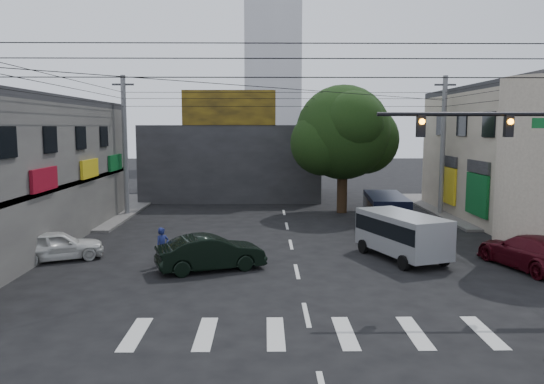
{
  "coord_description": "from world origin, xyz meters",
  "views": [
    {
      "loc": [
        -1.29,
        -19.04,
        5.88
      ],
      "look_at": [
        -0.99,
        4.0,
        3.03
      ],
      "focal_mm": 35.0,
      "sensor_mm": 36.0,
      "label": 1
    }
  ],
  "objects_px": {
    "navy_van": "(386,214)",
    "utility_pole_far_left": "(125,146)",
    "maroon_sedan": "(530,252)",
    "dark_sedan": "(211,253)",
    "traffic_gantry": "(531,157)",
    "street_tree": "(343,133)",
    "silver_minivan": "(402,237)",
    "utility_pole_far_right": "(443,146)",
    "white_compact": "(57,245)",
    "traffic_officer": "(163,247)"
  },
  "relations": [
    {
      "from": "navy_van",
      "to": "utility_pole_far_left",
      "type": "bearing_deg",
      "value": 74.68
    },
    {
      "from": "maroon_sedan",
      "to": "navy_van",
      "type": "relative_size",
      "value": 1.0
    },
    {
      "from": "utility_pole_far_left",
      "to": "maroon_sedan",
      "type": "distance_m",
      "value": 24.71
    },
    {
      "from": "dark_sedan",
      "to": "traffic_gantry",
      "type": "bearing_deg",
      "value": -126.06
    },
    {
      "from": "street_tree",
      "to": "traffic_gantry",
      "type": "distance_m",
      "value": 18.42
    },
    {
      "from": "utility_pole_far_left",
      "to": "dark_sedan",
      "type": "distance_m",
      "value": 15.84
    },
    {
      "from": "dark_sedan",
      "to": "silver_minivan",
      "type": "height_order",
      "value": "silver_minivan"
    },
    {
      "from": "street_tree",
      "to": "traffic_gantry",
      "type": "bearing_deg",
      "value": -78.01
    },
    {
      "from": "utility_pole_far_right",
      "to": "navy_van",
      "type": "distance_m",
      "value": 8.5
    },
    {
      "from": "white_compact",
      "to": "dark_sedan",
      "type": "bearing_deg",
      "value": -127.76
    },
    {
      "from": "maroon_sedan",
      "to": "silver_minivan",
      "type": "xyz_separation_m",
      "value": [
        -4.92,
        1.69,
        0.29
      ]
    },
    {
      "from": "silver_minivan",
      "to": "traffic_officer",
      "type": "height_order",
      "value": "silver_minivan"
    },
    {
      "from": "utility_pole_far_left",
      "to": "maroon_sedan",
      "type": "height_order",
      "value": "utility_pole_far_left"
    },
    {
      "from": "utility_pole_far_right",
      "to": "maroon_sedan",
      "type": "relative_size",
      "value": 1.71
    },
    {
      "from": "utility_pole_far_right",
      "to": "traffic_officer",
      "type": "distance_m",
      "value": 21.07
    },
    {
      "from": "silver_minivan",
      "to": "traffic_gantry",
      "type": "bearing_deg",
      "value": -168.82
    },
    {
      "from": "utility_pole_far_left",
      "to": "traffic_officer",
      "type": "relative_size",
      "value": 5.59
    },
    {
      "from": "dark_sedan",
      "to": "traffic_officer",
      "type": "distance_m",
      "value": 2.22
    },
    {
      "from": "white_compact",
      "to": "maroon_sedan",
      "type": "relative_size",
      "value": 0.79
    },
    {
      "from": "navy_van",
      "to": "traffic_officer",
      "type": "xyz_separation_m",
      "value": [
        -11.1,
        -7.16,
        -0.22
      ]
    },
    {
      "from": "traffic_officer",
      "to": "navy_van",
      "type": "bearing_deg",
      "value": -9.62
    },
    {
      "from": "utility_pole_far_right",
      "to": "white_compact",
      "type": "height_order",
      "value": "utility_pole_far_right"
    },
    {
      "from": "white_compact",
      "to": "utility_pole_far_left",
      "type": "bearing_deg",
      "value": -24.09
    },
    {
      "from": "utility_pole_far_right",
      "to": "traffic_officer",
      "type": "height_order",
      "value": "utility_pole_far_right"
    },
    {
      "from": "utility_pole_far_right",
      "to": "silver_minivan",
      "type": "relative_size",
      "value": 1.79
    },
    {
      "from": "dark_sedan",
      "to": "silver_minivan",
      "type": "bearing_deg",
      "value": -98.34
    },
    {
      "from": "street_tree",
      "to": "dark_sedan",
      "type": "bearing_deg",
      "value": -117.15
    },
    {
      "from": "dark_sedan",
      "to": "navy_van",
      "type": "distance_m",
      "value": 11.94
    },
    {
      "from": "traffic_gantry",
      "to": "utility_pole_far_right",
      "type": "relative_size",
      "value": 0.78
    },
    {
      "from": "utility_pole_far_right",
      "to": "white_compact",
      "type": "xyz_separation_m",
      "value": [
        -21.0,
        -12.0,
        -3.93
      ]
    },
    {
      "from": "utility_pole_far_left",
      "to": "traffic_officer",
      "type": "bearing_deg",
      "value": -69.52
    },
    {
      "from": "street_tree",
      "to": "navy_van",
      "type": "bearing_deg",
      "value": -77.96
    },
    {
      "from": "traffic_gantry",
      "to": "white_compact",
      "type": "height_order",
      "value": "traffic_gantry"
    },
    {
      "from": "traffic_gantry",
      "to": "utility_pole_far_left",
      "type": "bearing_deg",
      "value": 137.14
    },
    {
      "from": "street_tree",
      "to": "maroon_sedan",
      "type": "bearing_deg",
      "value": -68.79
    },
    {
      "from": "silver_minivan",
      "to": "navy_van",
      "type": "bearing_deg",
      "value": -26.33
    },
    {
      "from": "traffic_gantry",
      "to": "traffic_officer",
      "type": "height_order",
      "value": "traffic_gantry"
    },
    {
      "from": "navy_van",
      "to": "silver_minivan",
      "type": "bearing_deg",
      "value": 178.55
    },
    {
      "from": "utility_pole_far_right",
      "to": "navy_van",
      "type": "height_order",
      "value": "utility_pole_far_right"
    },
    {
      "from": "maroon_sedan",
      "to": "utility_pole_far_right",
      "type": "bearing_deg",
      "value": -107.93
    },
    {
      "from": "utility_pole_far_left",
      "to": "maroon_sedan",
      "type": "bearing_deg",
      "value": -34.13
    },
    {
      "from": "navy_van",
      "to": "traffic_gantry",
      "type": "bearing_deg",
      "value": -163.25
    },
    {
      "from": "street_tree",
      "to": "white_compact",
      "type": "height_order",
      "value": "street_tree"
    },
    {
      "from": "maroon_sedan",
      "to": "navy_van",
      "type": "bearing_deg",
      "value": -76.22
    },
    {
      "from": "maroon_sedan",
      "to": "navy_van",
      "type": "distance_m",
      "value": 8.93
    },
    {
      "from": "traffic_gantry",
      "to": "silver_minivan",
      "type": "height_order",
      "value": "traffic_gantry"
    },
    {
      "from": "utility_pole_far_left",
      "to": "white_compact",
      "type": "height_order",
      "value": "utility_pole_far_left"
    },
    {
      "from": "white_compact",
      "to": "silver_minivan",
      "type": "relative_size",
      "value": 0.82
    },
    {
      "from": "street_tree",
      "to": "dark_sedan",
      "type": "relative_size",
      "value": 1.86
    },
    {
      "from": "traffic_gantry",
      "to": "utility_pole_far_right",
      "type": "bearing_deg",
      "value": 81.06
    }
  ]
}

